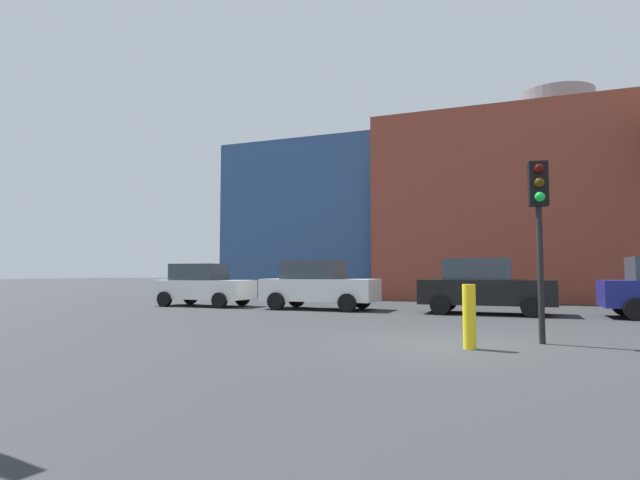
{
  "coord_description": "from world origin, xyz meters",
  "views": [
    {
      "loc": [
        1.29,
        -10.26,
        1.4
      ],
      "look_at": [
        -5.89,
        8.41,
        2.69
      ],
      "focal_mm": 28.46,
      "sensor_mm": 36.0,
      "label": 1
    }
  ],
  "objects_px": {
    "parked_car_1": "(318,285)",
    "traffic_light_island": "(539,209)",
    "bollard_yellow_0": "(469,317)",
    "parked_car_2": "(484,286)",
    "parked_car_0": "(203,285)"
  },
  "relations": [
    {
      "from": "parked_car_2",
      "to": "parked_car_1",
      "type": "bearing_deg",
      "value": 180.0
    },
    {
      "from": "traffic_light_island",
      "to": "parked_car_2",
      "type": "bearing_deg",
      "value": -176.43
    },
    {
      "from": "traffic_light_island",
      "to": "bollard_yellow_0",
      "type": "bearing_deg",
      "value": -55.18
    },
    {
      "from": "traffic_light_island",
      "to": "bollard_yellow_0",
      "type": "height_order",
      "value": "traffic_light_island"
    },
    {
      "from": "parked_car_0",
      "to": "bollard_yellow_0",
      "type": "bearing_deg",
      "value": -36.2
    },
    {
      "from": "parked_car_0",
      "to": "parked_car_2",
      "type": "relative_size",
      "value": 0.94
    },
    {
      "from": "parked_car_1",
      "to": "parked_car_2",
      "type": "bearing_deg",
      "value": -0.0
    },
    {
      "from": "parked_car_1",
      "to": "parked_car_2",
      "type": "relative_size",
      "value": 1.0
    },
    {
      "from": "parked_car_1",
      "to": "bollard_yellow_0",
      "type": "relative_size",
      "value": 3.66
    },
    {
      "from": "parked_car_1",
      "to": "bollard_yellow_0",
      "type": "distance_m",
      "value": 10.43
    },
    {
      "from": "parked_car_0",
      "to": "bollard_yellow_0",
      "type": "distance_m",
      "value": 14.16
    },
    {
      "from": "traffic_light_island",
      "to": "bollard_yellow_0",
      "type": "relative_size",
      "value": 3.06
    },
    {
      "from": "parked_car_1",
      "to": "traffic_light_island",
      "type": "relative_size",
      "value": 1.2
    },
    {
      "from": "parked_car_2",
      "to": "traffic_light_island",
      "type": "height_order",
      "value": "traffic_light_island"
    },
    {
      "from": "parked_car_1",
      "to": "traffic_light_island",
      "type": "height_order",
      "value": "traffic_light_island"
    }
  ]
}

